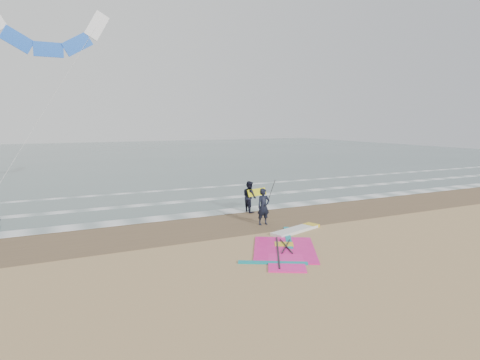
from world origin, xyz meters
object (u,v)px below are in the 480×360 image
windsurf_rig (289,244)px  person_standing (264,207)px  surf_kite (47,36)px  person_walking (250,197)px

windsurf_rig → person_standing: 3.49m
windsurf_rig → surf_kite: 17.54m
windsurf_rig → surf_kite: bearing=121.7°
person_standing → surf_kite: surf_kite is taller
person_walking → surf_kite: surf_kite is taller
surf_kite → person_walking: bearing=-35.2°
windsurf_rig → person_standing: person_standing is taller
surf_kite → person_standing: bearing=-47.5°
windsurf_rig → surf_kite: (-7.75, 12.55, 9.49)m
person_walking → surf_kite: (-9.17, 6.47, 8.68)m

